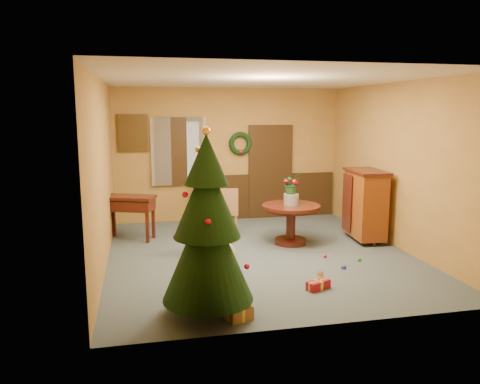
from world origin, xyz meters
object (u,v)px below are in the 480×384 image
object	(u,v)px
chair_near	(212,226)
christmas_tree	(207,228)
dining_table	(291,217)
writing_desk	(130,207)
sideboard	(365,203)

from	to	relation	value
chair_near	christmas_tree	xyz separation A→B (m)	(-0.38, -2.14, 0.50)
dining_table	christmas_tree	bearing A→B (deg)	-125.50
chair_near	christmas_tree	world-z (taller)	christmas_tree
christmas_tree	writing_desk	distance (m)	3.76
dining_table	chair_near	world-z (taller)	chair_near
chair_near	sideboard	distance (m)	3.01
dining_table	sideboard	bearing A→B (deg)	-2.26
dining_table	writing_desk	bearing A→B (deg)	162.14
dining_table	sideboard	size ratio (longest dim) A/B	0.79
christmas_tree	writing_desk	world-z (taller)	christmas_tree
dining_table	sideboard	xyz separation A→B (m)	(1.43, -0.06, 0.20)
christmas_tree	sideboard	size ratio (longest dim) A/B	1.67
chair_near	sideboard	world-z (taller)	sideboard
sideboard	dining_table	bearing A→B (deg)	177.74
dining_table	chair_near	size ratio (longest dim) A/B	1.02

